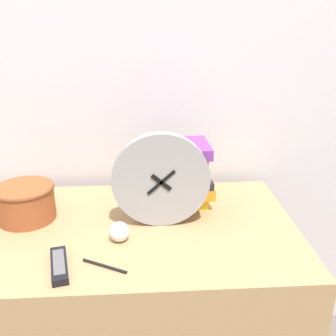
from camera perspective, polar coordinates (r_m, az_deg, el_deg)
wall_back at (r=1.47m, az=-7.71°, el=15.22°), size 6.00×0.04×2.40m
desk at (r=1.47m, az=-6.93°, el=-21.07°), size 1.13×0.63×0.74m
desk_clock at (r=1.18m, az=-1.03°, el=-1.81°), size 0.30×0.04×0.30m
book_stack at (r=1.31m, az=1.05°, el=-0.97°), size 0.27×0.20×0.23m
basket at (r=1.33m, az=-19.98°, el=-4.55°), size 0.19×0.19×0.11m
tv_remote at (r=1.09m, az=-15.52°, el=-13.43°), size 0.07×0.16×0.02m
crumpled_paper_ball at (r=1.16m, az=-7.08°, el=-9.16°), size 0.06×0.06×0.06m
pen at (r=1.07m, az=-9.20°, el=-13.85°), size 0.12×0.07×0.01m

